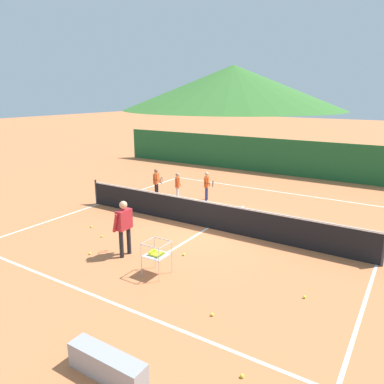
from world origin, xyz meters
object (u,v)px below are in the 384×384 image
Objects in this scene: instructor at (124,223)px; tennis_ball_6 at (304,297)px; tennis_ball_3 at (242,376)px; tennis_ball_5 at (184,254)px; student_0 at (157,180)px; tennis_ball_0 at (102,236)px; student_2 at (207,183)px; courtside_bench at (107,365)px; tennis_ball_2 at (212,315)px; ball_cart at (156,254)px; student_1 at (178,184)px; tennis_net at (208,215)px; tennis_ball_1 at (91,227)px; tennis_ball_4 at (90,253)px.

instructor is 5.20m from tennis_ball_6.
tennis_ball_5 is (-3.44, 3.44, 0.00)m from tennis_ball_3.
student_0 is 19.21× the size of tennis_ball_5.
student_2 is at bearing 81.82° from tennis_ball_0.
courtside_bench is (5.99, -9.16, -0.56)m from student_0.
tennis_ball_2 is at bearing 135.35° from tennis_ball_3.
instructor is 1.96m from tennis_ball_0.
tennis_ball_2 is at bearing -21.78° from ball_cart.
ball_cart reaches higher than tennis_ball_2.
tennis_ball_5 is at bearing -53.89° from student_1.
tennis_ball_0 and tennis_ball_5 have the same top height.
student_1 is 0.96× the size of student_2.
ball_cart is at bearing 114.50° from courtside_bench.
tennis_ball_3 and tennis_ball_5 have the same top height.
tennis_net reaches higher than ball_cart.
tennis_ball_0 is 1.00× the size of tennis_ball_1.
student_1 is 18.18× the size of tennis_ball_2.
student_1 is at bearing 126.11° from tennis_ball_5.
ball_cart is at bearing -52.57° from student_0.
student_2 reaches higher than tennis_ball_6.
instructor is 1.95m from tennis_ball_5.
student_1 is at bearing 93.73° from tennis_ball_0.
tennis_net is at bearing 45.68° from tennis_ball_0.
student_0 is at bearing -161.82° from student_2.
tennis_ball_4 is 2.76m from tennis_ball_5.
student_2 is at bearing 97.46° from instructor.
tennis_net is 162.33× the size of tennis_ball_6.
ball_cart reaches higher than tennis_ball_4.
tennis_ball_5 is (4.46, -4.54, -0.75)m from student_0.
ball_cart is at bearing -19.02° from tennis_ball_0.
instructor is 1.84× the size of ball_cart.
tennis_ball_3 is 0.05× the size of courtside_bench.
tennis_net is 4.21m from tennis_ball_4.
tennis_ball_4 is at bearing -90.96° from student_2.
tennis_ball_2 is (5.22, -1.92, 0.00)m from tennis_ball_0.
courtside_bench reaches higher than tennis_ball_3.
courtside_bench is (4.91, -9.25, -0.51)m from student_1.
student_1 is 4.54m from tennis_ball_1.
tennis_ball_1 is 6.63m from tennis_ball_2.
tennis_ball_2 is at bearing -130.11° from tennis_ball_6.
tennis_ball_1 is (-1.77, -5.07, -0.74)m from student_2.
tennis_ball_1 is 1.00× the size of tennis_ball_3.
tennis_ball_3 is 3.01m from tennis_ball_6.
tennis_ball_3 is at bearing -49.81° from student_1.
tennis_ball_4 is at bearing -43.94° from tennis_ball_1.
tennis_ball_3 is at bearing -26.07° from tennis_ball_0.
student_2 is 1.43× the size of ball_cart.
student_0 is 6.41m from tennis_ball_5.
tennis_ball_0 is 1.00× the size of tennis_ball_5.
tennis_ball_6 is at bearing 49.89° from tennis_ball_2.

